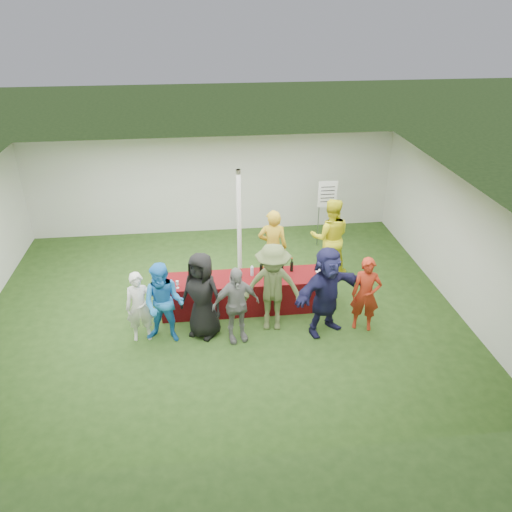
{
  "coord_description": "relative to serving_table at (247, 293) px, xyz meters",
  "views": [
    {
      "loc": [
        -0.31,
        -9.1,
        6.08
      ],
      "look_at": [
        0.74,
        -0.07,
        1.25
      ],
      "focal_mm": 35.0,
      "sensor_mm": 36.0,
      "label": 1
    }
  ],
  "objects": [
    {
      "name": "customer_5",
      "position": [
        1.47,
        -1.01,
        0.56
      ],
      "size": [
        1.79,
        1.25,
        1.86
      ],
      "primitive_type": "imported",
      "rotation": [
        0.0,
        0.0,
        0.46
      ],
      "color": "#1A1A41",
      "rests_on": "ground"
    },
    {
      "name": "water_bottle",
      "position": [
        0.12,
        0.08,
        0.48
      ],
      "size": [
        0.07,
        0.07,
        0.23
      ],
      "color": "silver",
      "rests_on": "serving_table"
    },
    {
      "name": "wine_glasses",
      "position": [
        -0.92,
        -0.25,
        0.49
      ],
      "size": [
        1.15,
        0.06,
        0.16
      ],
      "color": "silver",
      "rests_on": "serving_table"
    },
    {
      "name": "customer_0",
      "position": [
        -2.15,
        -0.85,
        0.36
      ],
      "size": [
        0.56,
        0.39,
        1.46
      ],
      "primitive_type": "imported",
      "rotation": [
        0.0,
        0.0,
        0.07
      ],
      "color": "silver",
      "rests_on": "ground"
    },
    {
      "name": "bar_towel",
      "position": [
        1.63,
        0.05,
        0.39
      ],
      "size": [
        0.25,
        0.18,
        0.03
      ],
      "primitive_type": "cube",
      "color": "white",
      "rests_on": "serving_table"
    },
    {
      "name": "customer_1",
      "position": [
        -1.68,
        -0.95,
        0.46
      ],
      "size": [
        0.94,
        0.81,
        1.68
      ],
      "primitive_type": "imported",
      "rotation": [
        0.0,
        0.0,
        -0.25
      ],
      "color": "#227ED4",
      "rests_on": "ground"
    },
    {
      "name": "serving_table",
      "position": [
        0.0,
        0.0,
        0.0
      ],
      "size": [
        3.6,
        0.8,
        0.75
      ],
      "primitive_type": "cube",
      "color": "maroon",
      "rests_on": "ground"
    },
    {
      "name": "ground",
      "position": [
        -0.54,
        0.07,
        -0.38
      ],
      "size": [
        60.0,
        60.0,
        0.0
      ],
      "primitive_type": "plane",
      "color": "#284719",
      "rests_on": "ground"
    },
    {
      "name": "wine_bottles",
      "position": [
        0.63,
        0.15,
        0.5
      ],
      "size": [
        0.74,
        0.12,
        0.32
      ],
      "color": "black",
      "rests_on": "serving_table"
    },
    {
      "name": "customer_2",
      "position": [
        -0.95,
        -0.83,
        0.52
      ],
      "size": [
        1.04,
        0.94,
        1.79
      ],
      "primitive_type": "imported",
      "rotation": [
        0.0,
        0.0,
        -0.54
      ],
      "color": "black",
      "rests_on": "ground"
    },
    {
      "name": "tent",
      "position": [
        -0.04,
        1.27,
        0.98
      ],
      "size": [
        10.0,
        10.0,
        10.0
      ],
      "color": "white",
      "rests_on": "ground"
    },
    {
      "name": "dump_bucket",
      "position": [
        1.67,
        -0.22,
        0.46
      ],
      "size": [
        0.22,
        0.22,
        0.18
      ],
      "primitive_type": "cylinder",
      "color": "slate",
      "rests_on": "serving_table"
    },
    {
      "name": "customer_4",
      "position": [
        0.44,
        -0.78,
        0.56
      ],
      "size": [
        1.32,
        0.9,
        1.88
      ],
      "primitive_type": "imported",
      "rotation": [
        0.0,
        0.0,
        -0.18
      ],
      "color": "#4D5A30",
      "rests_on": "ground"
    },
    {
      "name": "customer_6",
      "position": [
        2.27,
        -1.0,
        0.41
      ],
      "size": [
        0.66,
        0.54,
        1.58
      ],
      "primitive_type": "imported",
      "rotation": [
        0.0,
        0.0,
        -0.32
      ],
      "color": "maroon",
      "rests_on": "ground"
    },
    {
      "name": "staff_back",
      "position": [
        2.1,
        1.26,
        0.59
      ],
      "size": [
        1.04,
        0.87,
        1.93
      ],
      "primitive_type": "imported",
      "rotation": [
        0.0,
        0.0,
        2.98
      ],
      "color": "yellow",
      "rests_on": "ground"
    },
    {
      "name": "wine_list_sign",
      "position": [
        2.39,
        2.8,
        0.94
      ],
      "size": [
        0.5,
        0.03,
        1.8
      ],
      "color": "slate",
      "rests_on": "ground"
    },
    {
      "name": "staff_pourer",
      "position": [
        0.7,
        0.97,
        0.55
      ],
      "size": [
        0.74,
        0.55,
        1.84
      ],
      "primitive_type": "imported",
      "rotation": [
        0.0,
        0.0,
        2.98
      ],
      "color": "gold",
      "rests_on": "ground"
    },
    {
      "name": "customer_3",
      "position": [
        -0.31,
        -1.08,
        0.42
      ],
      "size": [
        1.0,
        0.59,
        1.6
      ],
      "primitive_type": "imported",
      "rotation": [
        0.0,
        0.0,
        0.23
      ],
      "color": "slate",
      "rests_on": "ground"
    }
  ]
}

